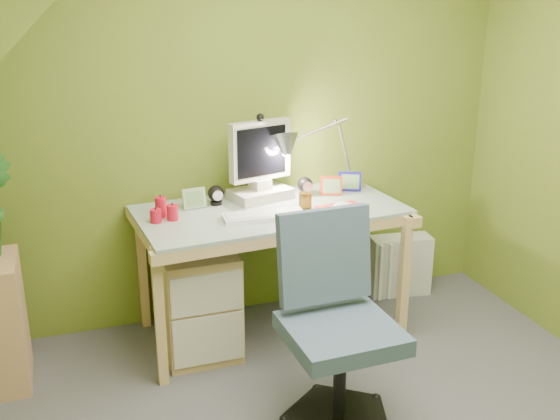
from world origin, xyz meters
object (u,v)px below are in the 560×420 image
object	(u,v)px
task_chair	(341,329)
desk_lamp	(333,139)
radiator	(400,265)
desk	(270,272)
monitor	(260,155)

from	to	relation	value
task_chair	desk_lamp	bearing A→B (deg)	67.65
radiator	desk_lamp	bearing A→B (deg)	-167.40
desk_lamp	task_chair	xyz separation A→B (m)	(-0.41, -1.11, -0.61)
desk	radiator	world-z (taller)	desk
desk	task_chair	world-z (taller)	task_chair
desk	radiator	bearing A→B (deg)	8.57
desk	task_chair	distance (m)	0.93
desk	desk_lamp	bearing A→B (deg)	17.17
monitor	desk_lamp	bearing A→B (deg)	-14.86
task_chair	radiator	distance (m)	1.52
monitor	desk_lamp	distance (m)	0.45
radiator	task_chair	bearing A→B (deg)	-122.08
desk_lamp	desk	bearing A→B (deg)	-167.32
monitor	radiator	world-z (taller)	monitor
desk	task_chair	xyz separation A→B (m)	(0.04, -0.93, 0.11)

